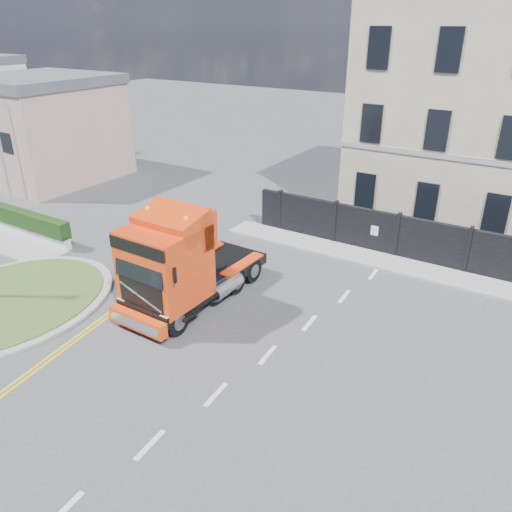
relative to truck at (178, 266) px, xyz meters
The scene contains 9 objects.
ground 2.19m from the truck, 15.80° to the right, with size 120.00×120.00×0.00m, color #424244.
traffic_island 6.82m from the truck, 149.45° to the right, with size 6.80×6.80×0.17m.
hedge_wall 11.80m from the truck, behind, with size 8.00×0.55×1.35m.
seaside_bldg_pink 20.64m from the truck, 155.22° to the left, with size 8.00×8.00×6.00m, color #BE9594.
seaside_bldg_cream 28.75m from the truck, 158.29° to the left, with size 9.00×8.00×5.00m, color silver.
hoarding_fence 11.69m from the truck, 47.73° to the left, with size 18.80×0.25×2.00m.
georgian_building 18.16m from the truck, 65.67° to the left, with size 12.30×10.30×12.80m.
pavement_far 10.76m from the truck, 46.67° to the left, with size 20.00×1.60×0.12m, color gray.
truck is the anchor object (origin of this frame).
Camera 1 is at (9.64, -11.65, 9.70)m, focal length 35.00 mm.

